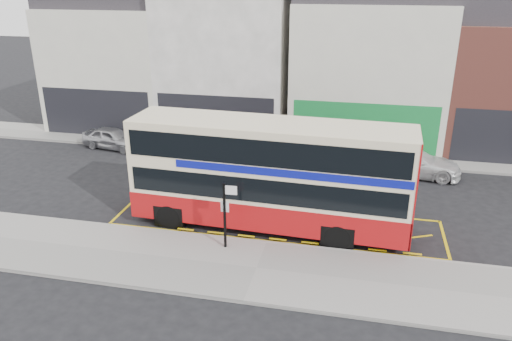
% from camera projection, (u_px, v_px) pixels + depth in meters
% --- Properties ---
extents(ground, '(120.00, 120.00, 0.00)m').
position_uv_depth(ground, '(269.00, 240.00, 20.22)').
color(ground, black).
rests_on(ground, ground).
extents(pavement, '(40.00, 4.00, 0.15)m').
position_uv_depth(pavement, '(257.00, 269.00, 18.10)').
color(pavement, gray).
rests_on(pavement, ground).
extents(kerb, '(40.00, 0.15, 0.15)m').
position_uv_depth(kerb, '(267.00, 243.00, 19.85)').
color(kerb, gray).
rests_on(kerb, ground).
extents(far_pavement, '(50.00, 3.00, 0.15)m').
position_uv_depth(far_pavement, '(303.00, 151.00, 30.18)').
color(far_pavement, gray).
rests_on(far_pavement, ground).
extents(road_markings, '(14.00, 3.40, 0.01)m').
position_uv_depth(road_markings, '(275.00, 222.00, 21.67)').
color(road_markings, '#D8B80B').
rests_on(road_markings, ground).
extents(terrace_far_left, '(8.00, 8.01, 10.80)m').
position_uv_depth(terrace_far_left, '(120.00, 54.00, 34.72)').
color(terrace_far_left, beige).
rests_on(terrace_far_left, ground).
extents(terrace_left, '(8.00, 8.01, 11.80)m').
position_uv_depth(terrace_left, '(231.00, 51.00, 32.96)').
color(terrace_left, white).
rests_on(terrace_left, ground).
extents(terrace_green_shop, '(9.00, 8.01, 11.30)m').
position_uv_depth(terrace_green_shop, '(369.00, 59.00, 31.27)').
color(terrace_green_shop, beige).
rests_on(terrace_green_shop, ground).
extents(double_decker_bus, '(11.60, 3.13, 4.59)m').
position_uv_depth(double_decker_bus, '(270.00, 174.00, 20.48)').
color(double_decker_bus, beige).
rests_on(double_decker_bus, ground).
extents(bus_stop_post, '(0.67, 0.12, 2.70)m').
position_uv_depth(bus_stop_post, '(226.00, 209.00, 18.85)').
color(bus_stop_post, black).
rests_on(bus_stop_post, pavement).
extents(car_silver, '(4.05, 2.19, 1.31)m').
position_uv_depth(car_silver, '(113.00, 138.00, 30.63)').
color(car_silver, '#A8A8AD').
rests_on(car_silver, ground).
extents(car_grey, '(4.45, 2.13, 1.41)m').
position_uv_depth(car_grey, '(290.00, 152.00, 28.12)').
color(car_grey, '#393A3F').
rests_on(car_grey, ground).
extents(car_white, '(5.26, 2.48, 1.48)m').
position_uv_depth(car_white, '(411.00, 162.00, 26.55)').
color(car_white, silver).
rests_on(car_white, ground).
extents(street_tree_left, '(2.50, 2.50, 5.40)m').
position_uv_depth(street_tree_left, '(67.00, 77.00, 32.90)').
color(street_tree_left, black).
rests_on(street_tree_left, ground).
extents(street_tree_right, '(2.63, 2.63, 5.67)m').
position_uv_depth(street_tree_right, '(430.00, 90.00, 28.39)').
color(street_tree_right, black).
rests_on(street_tree_right, ground).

